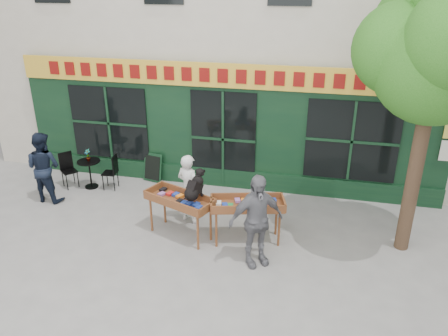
{
  "coord_description": "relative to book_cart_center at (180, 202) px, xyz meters",
  "views": [
    {
      "loc": [
        2.46,
        -8.07,
        5.15
      ],
      "look_at": [
        0.45,
        0.5,
        1.34
      ],
      "focal_mm": 35.0,
      "sensor_mm": 36.0,
      "label": 1
    }
  ],
  "objects": [
    {
      "name": "book_cart_center",
      "position": [
        0.0,
        0.0,
        0.0
      ],
      "size": [
        1.62,
        1.13,
        0.99
      ],
      "rotation": [
        0.0,
        0.0,
        -0.38
      ],
      "color": "brown",
      "rests_on": "ground"
    },
    {
      "name": "bistro_chair_right",
      "position": [
        -2.47,
        1.8,
        -0.26
      ],
      "size": [
        0.4,
        0.4,
        0.95
      ],
      "rotation": [
        0.0,
        0.0,
        -1.46
      ],
      "color": "black",
      "rests_on": "ground"
    },
    {
      "name": "book_cart_right",
      "position": [
        1.44,
        0.13,
        0.0
      ],
      "size": [
        1.61,
        0.98,
        0.99
      ],
      "rotation": [
        0.0,
        0.0,
        0.25
      ],
      "color": "brown",
      "rests_on": "ground"
    },
    {
      "name": "chalkboard",
      "position": [
        -1.64,
        2.5,
        -0.42
      ],
      "size": [
        0.59,
        0.3,
        0.79
      ],
      "rotation": [
        0.0,
        0.0,
        -0.22
      ],
      "color": "black",
      "rests_on": "ground"
    },
    {
      "name": "bistro_table",
      "position": [
        -3.11,
        1.74,
        -0.28
      ],
      "size": [
        0.6,
        0.6,
        0.76
      ],
      "color": "black",
      "rests_on": "ground"
    },
    {
      "name": "woman",
      "position": [
        -0.0,
        0.65,
        -0.0
      ],
      "size": [
        0.7,
        0.58,
        1.64
      ],
      "primitive_type": "imported",
      "rotation": [
        0.0,
        0.0,
        2.77
      ],
      "color": "silver",
      "rests_on": "ground"
    },
    {
      "name": "man_right",
      "position": [
        1.74,
        -0.62,
        0.12
      ],
      "size": [
        1.18,
        1.01,
        1.89
      ],
      "primitive_type": "imported",
      "rotation": [
        0.0,
        0.0,
        0.6
      ],
      "color": "slate",
      "rests_on": "ground"
    },
    {
      "name": "bistro_chair_left",
      "position": [
        -3.73,
        1.7,
        -0.26
      ],
      "size": [
        0.51,
        0.51,
        0.95
      ],
      "rotation": [
        0.0,
        0.0,
        0.9
      ],
      "color": "black",
      "rests_on": "ground"
    },
    {
      "name": "potted_plant",
      "position": [
        -3.11,
        1.74,
        0.11
      ],
      "size": [
        0.21,
        0.18,
        0.33
      ],
      "primitive_type": "imported",
      "rotation": [
        0.0,
        0.0,
        -0.41
      ],
      "color": "gray",
      "rests_on": "bistro_table"
    },
    {
      "name": "dog",
      "position": [
        0.35,
        -0.05,
        0.47
      ],
      "size": [
        0.54,
        0.68,
        0.6
      ],
      "primitive_type": null,
      "rotation": [
        0.0,
        0.0,
        -0.38
      ],
      "color": "black",
      "rests_on": "book_cart_center"
    },
    {
      "name": "ground",
      "position": [
        0.33,
        0.31,
        -0.82
      ],
      "size": [
        80.0,
        80.0,
        0.0
      ],
      "primitive_type": "plane",
      "color": "slate",
      "rests_on": "ground"
    },
    {
      "name": "street_tree",
      "position": [
        4.67,
        0.66,
        3.29
      ],
      "size": [
        3.05,
        2.9,
        5.6
      ],
      "color": "#382619",
      "rests_on": "ground"
    },
    {
      "name": "man_left",
      "position": [
        -3.81,
        0.84,
        0.07
      ],
      "size": [
        0.91,
        0.73,
        1.79
      ],
      "primitive_type": "imported",
      "rotation": [
        0.0,
        0.0,
        3.08
      ],
      "color": "black",
      "rests_on": "ground"
    }
  ]
}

